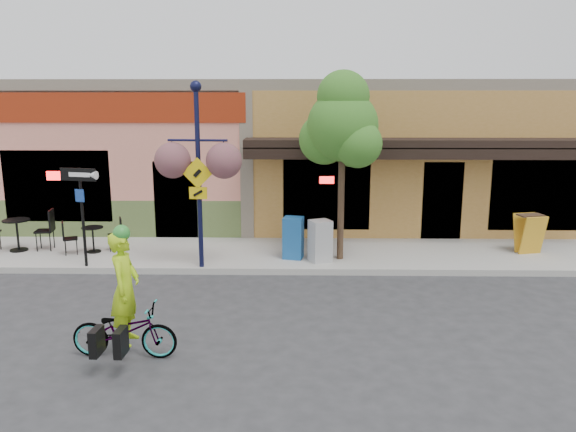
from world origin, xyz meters
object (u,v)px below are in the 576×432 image
object	(u,v)px
lamp_post	(199,176)
newspaper_box_blue	(293,238)
building	(286,150)
newspaper_box_grey	(320,241)
cyclist_rider	(126,303)
bicycle	(125,331)
street_tree	(342,166)
one_way_sign	(83,218)

from	to	relation	value
lamp_post	newspaper_box_blue	xyz separation A→B (m)	(2.14, 0.75, -1.61)
building	newspaper_box_grey	distance (m)	6.62
building	lamp_post	size ratio (longest dim) A/B	4.28
cyclist_rider	lamp_post	bearing A→B (deg)	-3.31
bicycle	street_tree	distance (m)	6.62
building	newspaper_box_blue	distance (m)	6.31
newspaper_box_grey	street_tree	size ratio (longest dim) A/B	0.22
building	newspaper_box_grey	size ratio (longest dim) A/B	18.06
lamp_post	one_way_sign	world-z (taller)	lamp_post
bicycle	newspaper_box_grey	size ratio (longest dim) A/B	1.66
building	newspaper_box_grey	bearing A→B (deg)	-81.51
building	bicycle	xyz separation A→B (m)	(-2.31, -11.19, -1.81)
newspaper_box_blue	building	bearing A→B (deg)	104.62
bicycle	lamp_post	bearing A→B (deg)	-3.96
cyclist_rider	newspaper_box_grey	world-z (taller)	cyclist_rider
newspaper_box_blue	bicycle	bearing A→B (deg)	-105.34
newspaper_box_blue	lamp_post	bearing A→B (deg)	-148.85
newspaper_box_blue	street_tree	bearing A→B (deg)	10.32
cyclist_rider	street_tree	xyz separation A→B (m)	(3.71, 5.07, 1.54)
building	newspaper_box_blue	xyz separation A→B (m)	(0.30, -6.10, -1.59)
cyclist_rider	newspaper_box_grey	distance (m)	5.81
building	street_tree	size ratio (longest dim) A/B	3.99
one_way_sign	newspaper_box_grey	xyz separation A→B (m)	(5.50, 0.49, -0.65)
lamp_post	cyclist_rider	bearing A→B (deg)	-92.13
one_way_sign	street_tree	xyz separation A→B (m)	(6.00, 0.72, 1.12)
bicycle	street_tree	bearing A→B (deg)	-34.29
building	cyclist_rider	world-z (taller)	building
cyclist_rider	bicycle	bearing A→B (deg)	92.29
one_way_sign	cyclist_rider	bearing A→B (deg)	-50.42
one_way_sign	newspaper_box_blue	bearing A→B (deg)	20.58
newspaper_box_blue	newspaper_box_grey	world-z (taller)	newspaper_box_blue
bicycle	newspaper_box_blue	world-z (taller)	newspaper_box_blue
lamp_post	street_tree	world-z (taller)	street_tree
one_way_sign	street_tree	distance (m)	6.15
newspaper_box_blue	one_way_sign	bearing A→B (deg)	-159.39
building	newspaper_box_blue	world-z (taller)	building
lamp_post	street_tree	bearing A→B (deg)	15.84
cyclist_rider	lamp_post	size ratio (longest dim) A/B	0.42
lamp_post	building	bearing A→B (deg)	78.46
lamp_post	newspaper_box_grey	size ratio (longest dim) A/B	4.22
bicycle	building	bearing A→B (deg)	-9.38
lamp_post	newspaper_box_grey	distance (m)	3.26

